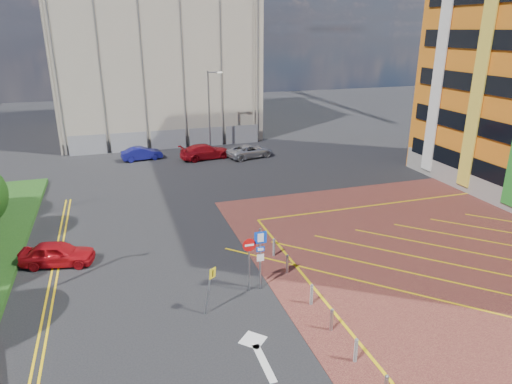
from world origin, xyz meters
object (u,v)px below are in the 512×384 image
car_red_left (57,254)px  car_red_back (206,151)px  car_silver_back (250,151)px  car_blue_back (142,154)px  sign_cluster (256,253)px  warning_sign (210,285)px  lamp_back (210,108)px

car_red_left → car_red_back: 21.89m
car_red_left → car_silver_back: size_ratio=0.82×
car_blue_back → car_red_left: bearing=156.4°
sign_cluster → car_red_left: size_ratio=0.85×
warning_sign → car_red_left: 9.67m
warning_sign → car_red_left: bearing=134.7°
sign_cluster → car_blue_back: size_ratio=0.84×
car_blue_back → lamp_back: bearing=-84.6°
sign_cluster → car_red_left: (-9.30, 5.61, -1.31)m
sign_cluster → warning_sign: sign_cluster is taller
lamp_back → warning_sign: lamp_back is taller
car_silver_back → car_blue_back: bearing=63.7°
car_red_left → car_silver_back: (16.10, 17.53, -0.01)m
warning_sign → car_silver_back: size_ratio=0.49×
lamp_back → car_red_left: (-13.08, -21.40, -3.71)m
lamp_back → warning_sign: 29.09m
sign_cluster → warning_sign: (-2.52, -1.24, -0.52)m
warning_sign → car_red_left: (-6.78, 6.85, -0.78)m
lamp_back → car_red_left: bearing=-121.4°
car_blue_back → car_silver_back: (10.15, -2.32, 0.01)m
car_red_back → warning_sign: bearing=159.7°
warning_sign → sign_cluster: bearing=26.2°
sign_cluster → warning_sign: bearing=-153.8°
car_red_left → warning_sign: bearing=-122.7°
sign_cluster → car_red_back: 24.18m
car_red_left → car_silver_back: car_red_left is taller
car_blue_back → car_red_back: car_red_back is taller
car_blue_back → car_silver_back: bearing=-109.8°
sign_cluster → car_red_back: sign_cluster is taller
sign_cluster → car_blue_back: (-3.35, 25.46, -1.32)m
sign_cluster → car_silver_back: sign_cluster is taller
car_red_left → car_silver_back: bearing=-30.0°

